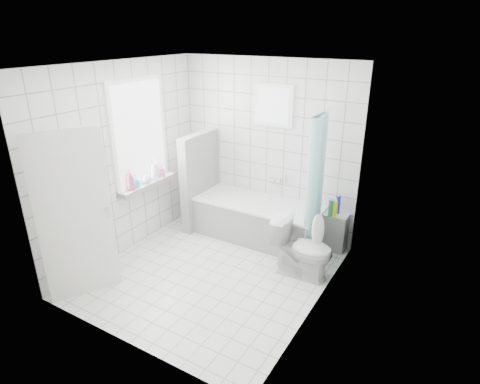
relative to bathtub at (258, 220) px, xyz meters
The scene contains 19 objects.
ground 1.16m from the bathtub, 93.51° to the right, with size 3.00×3.00×0.00m, color white.
ceiling 2.57m from the bathtub, 93.51° to the right, with size 3.00×3.00×0.00m, color white.
wall_back 1.08m from the bathtub, 100.44° to the left, with size 2.80×0.02×2.60m, color white.
wall_front 2.81m from the bathtub, 91.51° to the right, with size 2.80×0.02×2.60m, color white.
wall_left 2.11m from the bathtub, 142.56° to the right, with size 0.02×3.00×2.60m, color white.
wall_right 2.01m from the bathtub, 40.21° to the right, with size 0.02×3.00×2.60m, color white.
window_left 2.10m from the bathtub, 149.92° to the right, with size 0.01×0.90×1.40m, color white.
window_back 1.69m from the bathtub, 84.64° to the left, with size 0.50×0.01×0.50m, color white.
window_sill 1.70m from the bathtub, 149.11° to the right, with size 0.18×1.02×0.08m, color white.
door 2.62m from the bathtub, 116.56° to the right, with size 0.04×0.80×2.00m, color silver.
bathtub is the anchor object (origin of this frame).
partition_wall 1.11m from the bathtub, behind, with size 0.15×0.85×1.50m, color white.
tiled_ledge 1.10m from the bathtub, 13.37° to the left, with size 0.40×0.24×0.55m, color white.
toilet 1.14m from the bathtub, 31.83° to the right, with size 0.43×0.76×0.77m, color white.
curtain_rod 1.92m from the bathtub, ahead, with size 0.02×0.02×0.80m, color silver.
shower_curtain 1.21m from the bathtub, ahead, with size 0.14×0.48×1.78m, color #4AD9D1, non-canonical shape.
tub_faucet 0.66m from the bathtub, 73.38° to the left, with size 0.18×0.06×0.06m, color silver.
sill_bottles 1.77m from the bathtub, 148.09° to the right, with size 0.18×0.78×0.33m.
ledge_bottles 1.17m from the bathtub, 10.93° to the left, with size 0.12×0.20×0.26m.
Camera 1 is at (2.58, -3.66, 2.97)m, focal length 30.00 mm.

